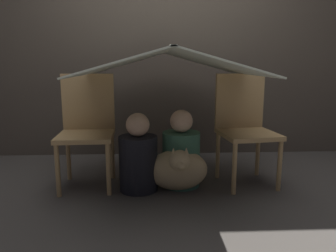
# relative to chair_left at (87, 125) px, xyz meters

# --- Properties ---
(ground_plane) EXTENTS (8.80, 8.80, 0.00)m
(ground_plane) POSITION_rel_chair_left_xyz_m (0.66, -0.23, -0.50)
(ground_plane) COLOR #47423D
(wall_back) EXTENTS (7.00, 0.05, 2.50)m
(wall_back) POSITION_rel_chair_left_xyz_m (0.66, 0.92, 0.75)
(wall_back) COLOR #4C4238
(wall_back) RESTS_ON ground_plane
(chair_left) EXTENTS (0.45, 0.45, 0.92)m
(chair_left) POSITION_rel_chair_left_xyz_m (0.00, 0.00, 0.00)
(chair_left) COLOR tan
(chair_left) RESTS_ON ground_plane
(chair_right) EXTENTS (0.49, 0.49, 0.92)m
(chair_right) POSITION_rel_chair_left_xyz_m (1.31, -0.00, 0.00)
(chair_right) COLOR tan
(chair_right) RESTS_ON ground_plane
(sheet_canopy) EXTENTS (1.32, 1.40, 0.20)m
(sheet_canopy) POSITION_rel_chair_left_xyz_m (0.66, -0.08, 0.51)
(sheet_canopy) COLOR silver
(person_front) EXTENTS (0.31, 0.31, 0.62)m
(person_front) POSITION_rel_chair_left_xyz_m (0.42, -0.16, -0.24)
(person_front) COLOR black
(person_front) RESTS_ON ground_plane
(person_second) EXTENTS (0.31, 0.31, 0.64)m
(person_second) POSITION_rel_chair_left_xyz_m (0.77, -0.08, -0.23)
(person_second) COLOR #38664C
(person_second) RESTS_ON ground_plane
(dog) EXTENTS (0.47, 0.41, 0.40)m
(dog) POSITION_rel_chair_left_xyz_m (0.74, -0.20, -0.32)
(dog) COLOR tan
(dog) RESTS_ON ground_plane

